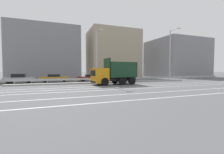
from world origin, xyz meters
name	(u,v)px	position (x,y,z in m)	size (l,w,h in m)	color
ground_plane	(116,84)	(0.00, 0.00, 0.00)	(320.00, 320.00, 0.00)	#565659
lane_strip_0	(119,86)	(-0.39, -2.12, 0.00)	(53.16, 0.16, 0.01)	silver
lane_strip_1	(125,87)	(-0.39, -3.97, 0.00)	(53.16, 0.16, 0.01)	silver
lane_strip_2	(132,89)	(-0.39, -5.72, 0.00)	(53.16, 0.16, 0.01)	silver
lane_strip_3	(149,93)	(-0.39, -8.87, 0.00)	(53.16, 0.16, 0.01)	silver
lane_strip_4	(168,97)	(-0.39, -11.30, 0.00)	(53.16, 0.16, 0.01)	silver
median_island	(110,82)	(0.00, 2.54, 0.09)	(29.24, 1.10, 0.18)	gray
median_guardrail	(107,79)	(0.00, 3.86, 0.57)	(53.16, 0.09, 0.78)	#9EA0A5
dump_truck	(110,76)	(-1.14, -0.36, 1.26)	(6.52, 3.06, 3.71)	orange
median_road_sign	(125,75)	(2.67, 2.54, 1.25)	(0.75, 0.16, 2.37)	white
street_lamp_1	(97,54)	(-2.25, 2.18, 4.50)	(0.71, 2.33, 8.01)	#ADADB2
street_lamp_2	(171,53)	(11.91, 2.18, 5.27)	(0.71, 2.41, 9.52)	#ADADB2
parked_car_1	(20,78)	(-13.64, 6.93, 0.73)	(4.35, 1.93, 1.47)	#A3A3A8
parked_car_2	(55,78)	(-8.42, 7.08, 0.70)	(4.63, 1.99, 1.35)	#B27A14
parked_car_3	(91,78)	(-2.19, 7.23, 0.66)	(4.67, 1.96, 1.25)	maroon
parked_car_4	(119,77)	(3.44, 7.01, 0.71)	(5.01, 2.11, 1.42)	gray
background_building_0	(46,52)	(-10.47, 21.00, 6.49)	(16.28, 8.28, 12.98)	gray
background_building_1	(112,54)	(7.28, 20.67, 6.60)	(13.50, 11.09, 13.20)	tan
background_building_2	(176,59)	(27.68, 17.37, 5.71)	(15.14, 14.03, 11.41)	gray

